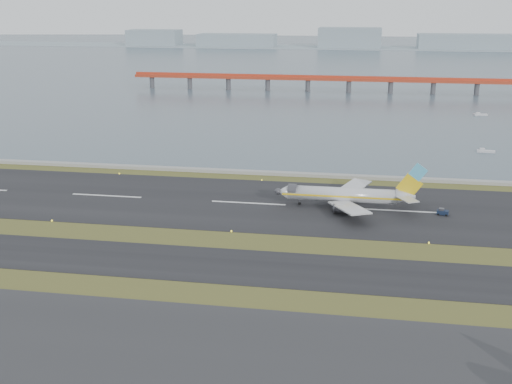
% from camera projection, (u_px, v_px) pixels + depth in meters
% --- Properties ---
extents(ground, '(1000.00, 1000.00, 0.00)m').
position_uv_depth(ground, '(225.00, 244.00, 143.03)').
color(ground, '#374518').
rests_on(ground, ground).
extents(apron_strip, '(1000.00, 50.00, 0.10)m').
position_uv_depth(apron_strip, '(142.00, 383.00, 91.08)').
color(apron_strip, '#2A2A2C').
rests_on(apron_strip, ground).
extents(taxiway_strip, '(1000.00, 18.00, 0.10)m').
position_uv_depth(taxiway_strip, '(212.00, 264.00, 131.68)').
color(taxiway_strip, black).
rests_on(taxiway_strip, ground).
extents(runway_strip, '(1000.00, 45.00, 0.10)m').
position_uv_depth(runway_strip, '(248.00, 203.00, 171.34)').
color(runway_strip, black).
rests_on(runway_strip, ground).
extents(seawall, '(1000.00, 2.50, 1.00)m').
position_uv_depth(seawall, '(266.00, 173.00, 199.54)').
color(seawall, '#979792').
rests_on(seawall, ground).
extents(bay_water, '(1400.00, 800.00, 1.30)m').
position_uv_depth(bay_water, '(333.00, 60.00, 577.40)').
color(bay_water, '#42505E').
rests_on(bay_water, ground).
extents(red_pier, '(260.00, 5.00, 10.20)m').
position_uv_depth(red_pier, '(349.00, 80.00, 373.81)').
color(red_pier, '#B7391F').
rests_on(red_pier, ground).
extents(far_shoreline, '(1400.00, 80.00, 60.50)m').
position_uv_depth(far_shoreline, '(353.00, 42.00, 724.56)').
color(far_shoreline, '#8A9BA3').
rests_on(far_shoreline, ground).
extents(airliner, '(38.52, 32.89, 12.80)m').
position_uv_depth(airliner, '(348.00, 195.00, 166.81)').
color(airliner, silver).
rests_on(airliner, ground).
extents(pushback_tug, '(3.09, 2.16, 1.81)m').
position_uv_depth(pushback_tug, '(442.00, 212.00, 161.59)').
color(pushback_tug, '#131E35').
rests_on(pushback_tug, ground).
extents(workboat_near, '(6.32, 2.59, 1.49)m').
position_uv_depth(workboat_near, '(485.00, 151.00, 228.39)').
color(workboat_near, silver).
rests_on(workboat_near, ground).
extents(workboat_far, '(6.39, 3.09, 1.49)m').
position_uv_depth(workboat_far, '(480.00, 114.00, 301.07)').
color(workboat_far, silver).
rests_on(workboat_far, ground).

